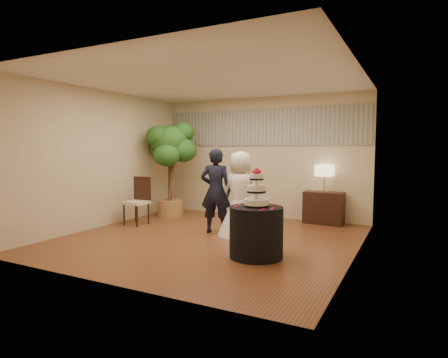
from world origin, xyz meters
The scene contains 15 objects.
floor centered at (0.00, 0.00, 0.00)m, with size 5.00×5.00×0.00m, color brown.
ceiling centered at (0.00, 0.00, 2.80)m, with size 5.00×5.00×0.00m, color white.
wall_back centered at (0.00, 2.50, 1.40)m, with size 5.00×0.06×2.80m, color beige.
wall_front centered at (0.00, -2.50, 1.40)m, with size 5.00×0.06×2.80m, color beige.
wall_left centered at (-2.50, 0.00, 1.40)m, with size 0.06×5.00×2.80m, color beige.
wall_right centered at (2.50, 0.00, 1.40)m, with size 0.06×5.00×2.80m, color beige.
mural_border centered at (0.00, 2.48, 2.10)m, with size 4.90×0.02×0.85m, color #969A8C.
groom centered at (-0.12, 0.48, 0.81)m, with size 0.59×0.39×1.62m, color black.
bride centered at (0.37, 0.56, 0.78)m, with size 0.88×0.88×1.57m, color white.
cake_table centered at (1.18, -0.65, 0.38)m, with size 0.80×0.80×0.76m, color black.
wedding_cake centered at (1.18, -0.65, 1.05)m, with size 0.37×0.37×0.58m, color white, non-canonical shape.
console centered at (1.54, 2.27, 0.34)m, with size 0.83×0.37×0.69m, color black.
table_lamp centered at (1.54, 2.27, 0.98)m, with size 0.34×0.34×0.58m, color #CAB385, non-canonical shape.
ficus_tree centered at (-1.89, 1.48, 1.13)m, with size 1.08×1.08×2.27m, color #255B1C, non-canonical shape.
side_chair centered at (-1.97, 0.36, 0.50)m, with size 0.46×0.48×1.01m, color black, non-canonical shape.
Camera 1 is at (3.26, -5.74, 1.63)m, focal length 30.00 mm.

